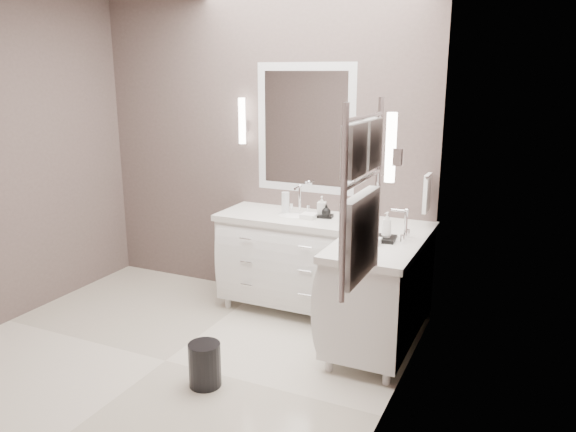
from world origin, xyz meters
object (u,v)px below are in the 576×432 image
at_px(towel_ladder, 361,206).
at_px(waste_bin, 205,365).
at_px(vanity_right, 381,284).
at_px(vanity_back, 292,256).

bearing_deg(towel_ladder, waste_bin, 167.39).
bearing_deg(waste_bin, towel_ladder, -12.61).
distance_m(vanity_right, waste_bin, 1.42).
relative_size(towel_ladder, waste_bin, 3.01).
bearing_deg(vanity_right, vanity_back, 159.62).
height_order(vanity_right, waste_bin, vanity_right).
height_order(vanity_back, waste_bin, vanity_back).
distance_m(vanity_back, vanity_right, 0.93).
relative_size(vanity_back, vanity_right, 1.00).
bearing_deg(waste_bin, vanity_back, 89.57).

